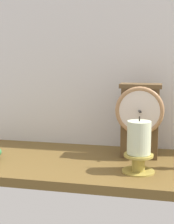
% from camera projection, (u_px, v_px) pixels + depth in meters
% --- Properties ---
extents(ground_plane, '(1.00, 0.36, 0.02)m').
position_uv_depth(ground_plane, '(113.00, 166.00, 0.97)').
color(ground_plane, brown).
extents(back_wall, '(1.20, 0.02, 0.65)m').
position_uv_depth(back_wall, '(123.00, 46.00, 1.09)').
color(back_wall, silver).
rests_on(back_wall, ground_plane).
extents(mantel_clock, '(0.14, 0.09, 0.22)m').
position_uv_depth(mantel_clock, '(140.00, 119.00, 1.00)').
color(mantel_clock, brown).
rests_on(mantel_clock, ground_plane).
extents(pillar_candle_front, '(0.08, 0.08, 0.14)m').
position_uv_depth(pillar_candle_front, '(139.00, 146.00, 0.88)').
color(pillar_candle_front, '#A89540').
rests_on(pillar_candle_front, ground_plane).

